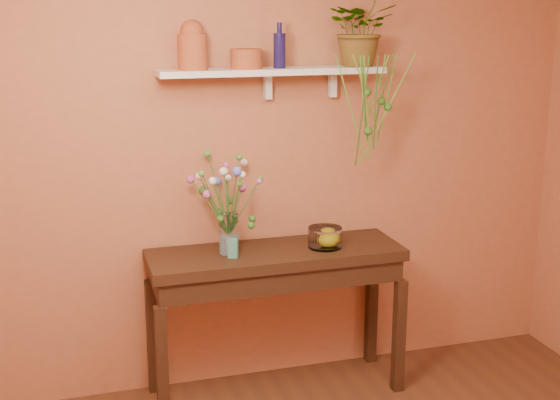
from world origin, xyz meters
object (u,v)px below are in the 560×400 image
Objects in this scene: sideboard at (276,271)px; bouquet at (225,188)px; terracotta_jug at (192,46)px; glass_bowl at (325,238)px; blue_bottle at (279,50)px; spider_plant at (362,28)px; glass_vase at (229,237)px.

sideboard is 3.24× the size of bouquet.
terracotta_jug reaches higher than glass_bowl.
blue_bottle is at bearing -0.14° from terracotta_jug.
spider_plant is 1.23m from glass_bowl.
glass_vase is 0.29m from bouquet.
sideboard is 6.35× the size of glass_vase.
spider_plant is 1.42m from glass_vase.
terracotta_jug reaches higher than bouquet.
sideboard is 0.36m from glass_vase.
blue_bottle is at bearing 62.09° from sideboard.
glass_vase is at bearing 177.79° from sideboard.
glass_vase is at bearing -38.77° from bouquet.
blue_bottle is 0.58× the size of spider_plant.
glass_vase is 0.51× the size of bouquet.
glass_vase is (-0.83, -0.10, -1.15)m from spider_plant.
glass_vase is at bearing -164.96° from blue_bottle.
sideboard is 3.45× the size of spider_plant.
glass_bowl is at bearing -6.81° from sideboard.
spider_plant reaches higher than terracotta_jug.
glass_bowl is at bearing -10.47° from terracotta_jug.
terracotta_jug reaches higher than glass_vase.
blue_bottle reaches higher than bouquet.
sideboard is at bearing 173.19° from glass_bowl.
glass_bowl is (0.24, -0.13, -1.08)m from blue_bottle.
blue_bottle is at bearing -178.57° from spider_plant.
blue_bottle is 0.55× the size of bouquet.
glass_vase is (-0.28, 0.01, 0.23)m from sideboard.
spider_plant is at bearing 0.65° from terracotta_jug.
bouquet is 2.30× the size of glass_bowl.
sideboard is 1.37m from terracotta_jug.
glass_bowl is at bearing -150.56° from spider_plant.
spider_plant is at bearing 11.43° from sideboard.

